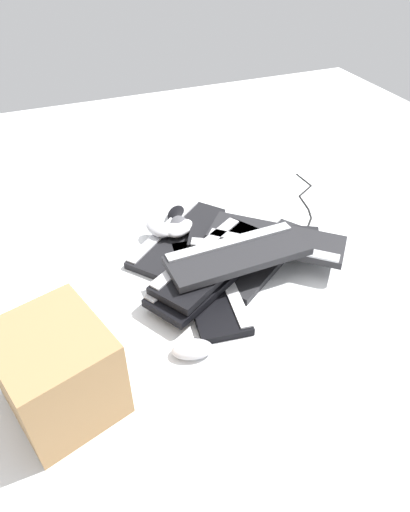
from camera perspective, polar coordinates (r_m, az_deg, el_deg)
ground_plane at (r=1.54m, az=1.53°, el=-0.15°), size 3.20×3.20×0.00m
keyboard_0 at (r=1.53m, az=6.95°, el=0.08°), size 0.45×0.37×0.03m
keyboard_1 at (r=1.61m, az=-3.42°, el=2.45°), size 0.43×0.40×0.03m
keyboard_2 at (r=1.41m, az=0.60°, el=-3.57°), size 0.21×0.46×0.03m
keyboard_3 at (r=1.41m, az=0.43°, el=-2.20°), size 0.46×0.35×0.03m
keyboard_4 at (r=1.55m, az=6.22°, el=2.09°), size 0.46×0.34×0.03m
keyboard_5 at (r=1.41m, az=0.82°, el=-0.58°), size 0.45×0.36×0.03m
keyboard_6 at (r=1.51m, az=8.84°, el=2.12°), size 0.43×0.40×0.03m
keyboard_7 at (r=1.39m, az=4.14°, el=0.18°), size 0.44×0.16×0.03m
mouse_0 at (r=1.38m, az=-18.34°, el=-6.89°), size 0.13×0.10×0.04m
mouse_1 at (r=1.58m, az=-3.75°, el=3.28°), size 0.12×0.09×0.04m
mouse_2 at (r=1.23m, az=-1.59°, el=-11.57°), size 0.12×0.09×0.04m
mouse_3 at (r=1.59m, az=-3.05°, el=3.48°), size 0.13×0.12×0.04m
mouse_4 at (r=1.60m, az=-3.23°, el=3.84°), size 0.09×0.12×0.04m
mouse_5 at (r=1.71m, az=-3.55°, el=5.23°), size 0.11×0.13×0.04m
mouse_6 at (r=1.59m, az=-5.83°, el=3.41°), size 0.10×0.13×0.04m
cable_0 at (r=1.80m, az=12.12°, el=5.62°), size 0.34×0.47×0.01m
cardboard_box at (r=1.11m, az=-17.96°, el=-13.58°), size 0.29×0.31×0.23m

